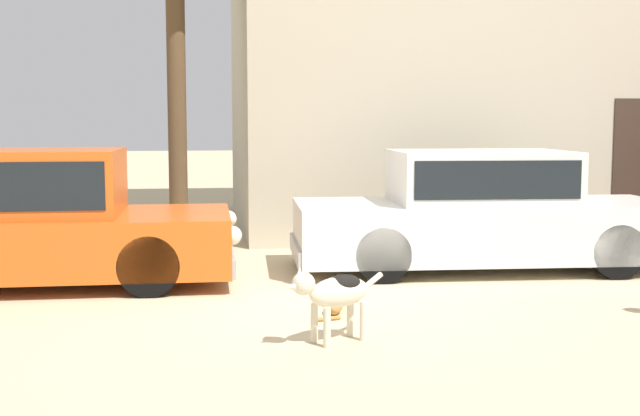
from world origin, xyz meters
TOP-DOWN VIEW (x-y plane):
  - ground_plane at (0.00, 0.00)m, footprint 80.00×80.00m
  - parked_sedan_nearest at (-2.84, 1.18)m, footprint 4.37×1.85m
  - parked_sedan_second at (2.31, 1.41)m, footprint 4.69×1.90m
  - stray_dog_spotted at (0.04, -1.65)m, footprint 0.87×0.50m
  - stray_cat at (0.20, -0.64)m, footprint 0.33×0.57m

SIDE VIEW (x-z plane):
  - ground_plane at x=0.00m, z-range 0.00..0.00m
  - stray_cat at x=0.20m, z-range 0.00..0.16m
  - stray_dog_spotted at x=0.04m, z-range 0.10..0.74m
  - parked_sedan_second at x=2.31m, z-range -0.01..1.42m
  - parked_sedan_nearest at x=-2.84m, z-range -0.01..1.46m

